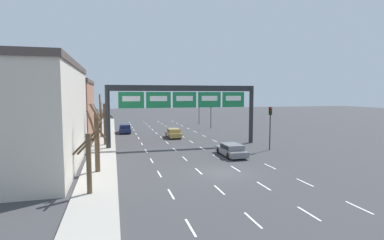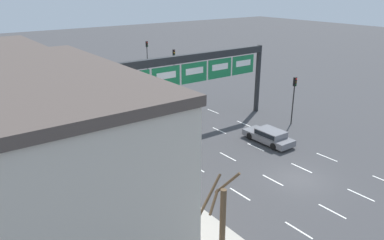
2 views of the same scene
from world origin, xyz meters
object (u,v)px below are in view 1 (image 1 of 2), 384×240
Objects in this scene: sign_gantry at (184,99)px; tree_bare_closest at (97,139)px; traffic_light_near_gantry at (270,120)px; traffic_light_far_end at (199,107)px; car_navy at (125,128)px; tree_bare_furthest at (105,122)px; car_grey at (231,149)px; tree_bare_second at (89,158)px; tree_bare_third at (101,118)px; traffic_light_mid_block at (211,110)px; car_gold at (173,133)px.

sign_gantry is 3.36× the size of tree_bare_closest.
traffic_light_far_end is (0.23, 29.98, 0.09)m from traffic_light_near_gantry.
car_navy is 0.73× the size of tree_bare_furthest.
traffic_light_far_end is 0.81× the size of tree_bare_furthest.
car_grey is 16.07m from tree_bare_second.
sign_gantry is 10.21m from tree_bare_furthest.
tree_bare_furthest is (-9.45, 2.62, -2.85)m from sign_gantry.
car_navy is 25.13m from traffic_light_near_gantry.
sign_gantry is 14.84m from tree_bare_closest.
tree_bare_closest reaches higher than car_navy.
tree_bare_third is (-3.54, -5.08, 2.13)m from car_navy.
traffic_light_mid_block and tree_bare_second have the same top height.
tree_bare_third is at bearing 129.28° from car_grey.
car_gold is at bearing -132.30° from traffic_light_mid_block.
tree_bare_furthest reaches higher than traffic_light_mid_block.
tree_bare_closest reaches higher than tree_bare_second.
traffic_light_near_gantry is at bearing 29.89° from tree_bare_second.
sign_gantry reaches higher than car_navy.
car_navy is 0.82× the size of tree_bare_closest.
sign_gantry reaches higher than traffic_light_far_end.
tree_bare_furthest is (0.73, -6.67, 0.12)m from tree_bare_third.
traffic_light_far_end reaches higher than traffic_light_mid_block.
traffic_light_mid_block is 7.77m from traffic_light_far_end.
tree_bare_third reaches higher than traffic_light_near_gantry.
sign_gantry reaches higher than car_gold.
tree_bare_furthest is (-18.55, -22.15, -0.60)m from traffic_light_far_end.
tree_bare_third is (-0.41, 20.03, 0.09)m from tree_bare_closest.
sign_gantry reaches higher than tree_bare_closest.
traffic_light_mid_block reaches higher than car_grey.
traffic_light_far_end is 24.73m from tree_bare_third.
tree_bare_closest is 5.34m from tree_bare_second.
tree_bare_second is at bearing -115.07° from traffic_light_far_end.
tree_bare_furthest reaches higher than car_navy.
tree_bare_second is at bearing -150.11° from traffic_light_near_gantry.
car_navy is 0.92× the size of traffic_light_near_gantry.
traffic_light_far_end is (9.06, 17.78, 2.88)m from car_gold.
traffic_light_mid_block is 1.03× the size of tree_bare_second.
traffic_light_far_end is at bearing 90.36° from traffic_light_mid_block.
sign_gantry reaches higher than traffic_light_near_gantry.
car_gold is 0.83× the size of traffic_light_near_gantry.
tree_bare_closest is 0.89× the size of tree_bare_furthest.
car_navy is (-6.68, 7.39, 0.03)m from car_gold.
car_grey is (3.33, -7.23, -5.16)m from sign_gantry.
car_navy is 16.22m from traffic_light_mid_block.
car_navy reaches higher than car_gold.
car_grey is at bearing 15.01° from tree_bare_closest.
tree_bare_second is (-19.14, -33.05, -1.00)m from traffic_light_mid_block.
traffic_light_mid_block is at bearing -89.64° from traffic_light_far_end.
traffic_light_mid_block is 0.94× the size of traffic_light_far_end.
tree_bare_third reaches higher than car_gold.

